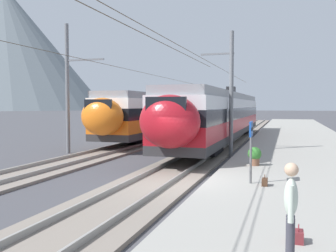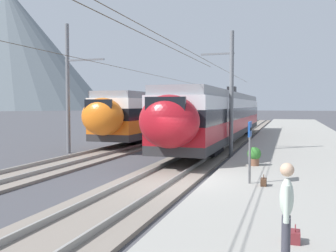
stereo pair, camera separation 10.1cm
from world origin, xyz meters
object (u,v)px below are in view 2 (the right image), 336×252
platform_sign (250,138)px  handbag_beside_passenger (295,236)px  catenary_mast_mid (229,91)px  catenary_mast_far_side (70,86)px  train_far_track (171,113)px  passenger_walking (286,209)px  train_near_platform (223,115)px  handbag_near_sign (264,182)px  potted_plant_platform_edge (254,155)px

platform_sign → handbag_beside_passenger: 5.56m
catenary_mast_mid → catenary_mast_far_side: size_ratio=1.00×
train_far_track → passenger_walking: bearing=-158.9°
catenary_mast_mid → catenary_mast_far_side: catenary_mast_far_side is taller
train_near_platform → train_far_track: bearing=45.9°
handbag_near_sign → potted_plant_platform_edge: (4.06, 0.66, 0.33)m
catenary_mast_mid → platform_sign: bearing=-166.9°
catenary_mast_far_side → potted_plant_platform_edge: size_ratio=58.09×
catenary_mast_mid → handbag_near_sign: 9.90m
platform_sign → handbag_near_sign: 1.49m
passenger_walking → handbag_near_sign: size_ratio=4.55×
passenger_walking → handbag_near_sign: 6.24m
train_near_platform → catenary_mast_mid: bearing=-167.3°
catenary_mast_far_side → platform_sign: size_ratio=22.52×
handbag_near_sign → train_far_track: bearing=24.8°
passenger_walking → potted_plant_platform_edge: passenger_walking is taller
platform_sign → handbag_beside_passenger: platform_sign is taller
potted_plant_platform_edge → train_far_track: bearing=28.1°
catenary_mast_far_side → handbag_beside_passenger: (-12.54, -12.86, -3.63)m
platform_sign → handbag_near_sign: platform_sign is taller
train_near_platform → handbag_near_sign: bearing=-165.6°
train_near_platform → potted_plant_platform_edge: 12.12m
catenary_mast_far_side → passenger_walking: size_ratio=27.49×
train_far_track → handbag_near_sign: train_far_track is taller
catenary_mast_mid → train_near_platform: bearing=12.7°
potted_plant_platform_edge → platform_sign: bearing=-177.3°
train_far_track → handbag_near_sign: (-21.24, -9.81, -1.75)m
platform_sign → train_near_platform: bearing=12.9°
passenger_walking → handbag_beside_passenger: (1.18, -0.16, -0.83)m
catenary_mast_far_side → passenger_walking: bearing=-137.2°
platform_sign → handbag_near_sign: (-0.25, -0.47, -1.39)m
catenary_mast_far_side → platform_sign: 13.81m
catenary_mast_mid → handbag_beside_passenger: size_ratio=132.03×
train_near_platform → handbag_beside_passenger: (-20.58, -4.90, -1.75)m
handbag_near_sign → handbag_beside_passenger: bearing=-169.8°
handbag_beside_passenger → catenary_mast_far_side: bearing=45.7°
train_far_track → catenary_mast_far_side: size_ratio=0.62×
catenary_mast_far_side → handbag_beside_passenger: bearing=-134.3°
train_near_platform → handbag_beside_passenger: bearing=-166.6°
catenary_mast_mid → handbag_near_sign: size_ratio=124.98×
catenary_mast_mid → handbag_beside_passenger: 14.73m
passenger_walking → handbag_beside_passenger: passenger_walking is taller
handbag_near_sign → catenary_mast_far_side: bearing=57.6°
train_far_track → platform_sign: size_ratio=13.97×
train_far_track → catenary_mast_mid: (-12.25, -7.30, 1.55)m
train_near_platform → handbag_beside_passenger: 21.23m
catenary_mast_mid → handbag_beside_passenger: catenary_mast_mid is taller
platform_sign → passenger_walking: (-6.39, -1.21, -0.57)m
catenary_mast_mid → catenary_mast_far_side: 9.56m
train_far_track → handbag_beside_passenger: train_far_track is taller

